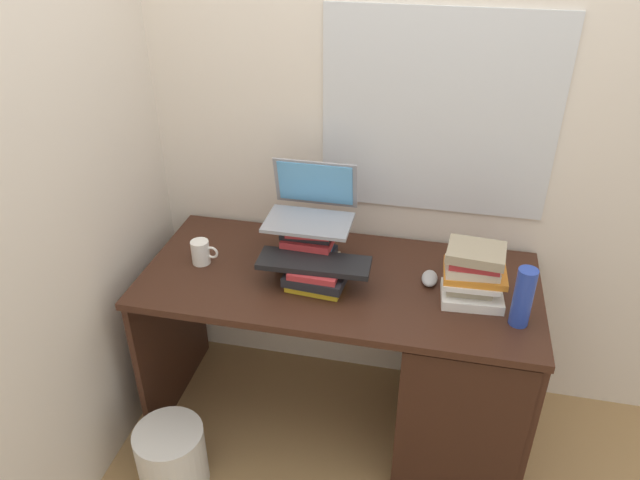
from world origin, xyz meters
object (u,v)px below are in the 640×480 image
Objects in this scene: desk at (433,365)px; book_stack_side at (473,274)px; keyboard at (314,263)px; book_stack_tall at (308,246)px; book_stack_keyboard_riser at (316,277)px; mug at (201,252)px; laptop at (311,206)px; computer_mouse at (430,278)px; water_bottle at (523,297)px; wastebasket at (172,457)px.

book_stack_side is at bearing -3.20° from desk.
book_stack_side is 0.55× the size of keyboard.
book_stack_keyboard_riser is (0.06, -0.14, -0.04)m from book_stack_tall.
mug reaches higher than desk.
book_stack_side is at bearing -0.78° from mug.
keyboard is 0.48m from mug.
book_stack_keyboard_riser is 0.57× the size of keyboard.
laptop is at bearing 167.27° from book_stack_side.
computer_mouse is 0.38m from water_bottle.
book_stack_side reaches higher than wastebasket.
water_bottle is at bearing -30.21° from computer_mouse.
book_stack_side is 0.20m from water_bottle.
book_stack_tall is at bearing 172.06° from book_stack_side.
mug is 1.23m from water_bottle.
laptop is at bearing 162.31° from water_bottle.
laptop is at bearing 107.85° from book_stack_keyboard_riser.
desk is at bearing -0.53° from mug.
desk is 14.73× the size of computer_mouse.
book_stack_side is at bearing -12.73° from laptop.
laptop reaches higher than keyboard.
laptop is (0.00, 0.05, 0.15)m from book_stack_tall.
book_stack_keyboard_riser is 1.04× the size of book_stack_side.
book_stack_keyboard_riser is 2.29× the size of computer_mouse.
book_stack_side is at bearing 5.13° from book_stack_keyboard_riser.
wastebasket is (-1.24, -0.32, -0.74)m from water_bottle.
laptop is 0.48m from mug.
keyboard is (-0.58, -0.05, -0.01)m from book_stack_side.
keyboard is at bearing 38.44° from wastebasket.
mug is (-0.49, 0.07, 0.00)m from book_stack_keyboard_riser.
mug is (-0.48, 0.06, -0.05)m from keyboard.
desk is at bearing -14.45° from laptop.
book_stack_tall is 0.16m from book_stack_keyboard_riser.
computer_mouse is at bearing 13.80° from keyboard.
book_stack_keyboard_riser is 2.14× the size of mug.
book_stack_keyboard_riser is at bearing -173.12° from desk.
book_stack_tall is 0.49m from computer_mouse.
book_stack_side is (0.10, -0.01, 0.46)m from desk.
book_stack_tall is 0.72× the size of laptop.
water_bottle is (0.32, -0.18, 0.09)m from computer_mouse.
water_bottle reaches higher than mug.
book_stack_tall is 0.87× the size of wastebasket.
keyboard is 0.45m from computer_mouse.
wastebasket is at bearing -157.84° from book_stack_side.
book_stack_tall is at bearing 171.19° from desk.
wastebasket is (-0.97, -0.44, -0.28)m from desk.
mug reaches higher than wastebasket.
water_bottle is at bearing 14.68° from wastebasket.
book_stack_tall is at bearing 9.93° from mug.
laptop is 0.24m from keyboard.
water_bottle reaches higher than desk.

